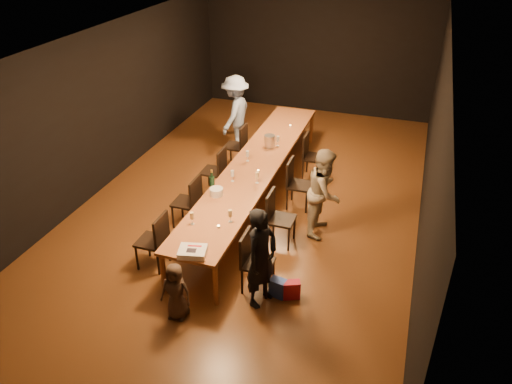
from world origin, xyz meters
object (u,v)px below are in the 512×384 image
(woman_birthday, at_px, (261,258))
(champagne_bottle, at_px, (212,180))
(table, at_px, (255,166))
(woman_tan, at_px, (324,192))
(child, at_px, (176,291))
(plate_stack, at_px, (216,192))
(chair_left_1, at_px, (186,201))
(chair_right_3, at_px, (314,157))
(chair_left_0, at_px, (152,240))
(birthday_cake, at_px, (193,252))
(chair_left_3, at_px, (235,146))
(ice_bucket, at_px, (270,141))
(chair_left_2, at_px, (213,171))
(chair_right_1, at_px, (281,219))
(man_blue, at_px, (235,113))
(chair_right_2, at_px, (300,184))
(chair_right_0, at_px, (258,263))

(woman_birthday, distance_m, champagne_bottle, 2.02)
(table, distance_m, woman_tan, 1.55)
(child, bearing_deg, plate_stack, 92.93)
(chair_left_1, bearing_deg, chair_right_3, -35.31)
(chair_left_0, relative_size, child, 1.08)
(child, bearing_deg, champagne_bottle, 95.92)
(chair_left_1, bearing_deg, chair_left_0, -180.00)
(table, height_order, woman_birthday, woman_birthday)
(woman_tan, distance_m, birthday_cake, 2.60)
(woman_tan, bearing_deg, plate_stack, 113.14)
(chair_left_3, bearing_deg, ice_bucket, -114.74)
(chair_left_3, height_order, plate_stack, chair_left_3)
(chair_right_3, distance_m, chair_left_3, 1.70)
(chair_left_2, xyz_separation_m, woman_birthday, (1.82, -2.63, 0.28))
(chair_right_1, xyz_separation_m, chair_right_3, (0.00, 2.40, 0.00))
(woman_tan, distance_m, man_blue, 3.70)
(chair_right_2, bearing_deg, chair_left_3, -125.22)
(birthday_cake, xyz_separation_m, champagne_bottle, (-0.43, 1.71, 0.14))
(chair_right_1, height_order, chair_left_3, same)
(chair_left_1, height_order, woman_birthday, woman_birthday)
(birthday_cake, bearing_deg, chair_left_0, 140.17)
(chair_left_3, bearing_deg, plate_stack, -166.17)
(chair_right_2, bearing_deg, chair_right_3, 180.00)
(plate_stack, relative_size, champagne_bottle, 0.59)
(chair_left_3, xyz_separation_m, champagne_bottle, (0.48, -2.34, 0.47))
(chair_left_0, distance_m, ice_bucket, 3.34)
(birthday_cake, bearing_deg, woman_tan, 44.98)
(chair_left_0, height_order, child, chair_left_0)
(table, bearing_deg, birthday_cake, -88.76)
(chair_right_0, distance_m, child, 1.23)
(chair_left_3, distance_m, woman_birthday, 4.25)
(chair_right_3, bearing_deg, plate_stack, -23.82)
(birthday_cake, xyz_separation_m, plate_stack, (-0.30, 1.58, 0.02))
(woman_tan, distance_m, champagne_bottle, 1.87)
(chair_right_2, distance_m, woman_tan, 0.90)
(chair_left_2, bearing_deg, ice_bucket, -47.82)
(chair_left_2, relative_size, child, 1.08)
(child, bearing_deg, chair_right_2, 71.65)
(chair_right_2, xyz_separation_m, chair_left_3, (-1.70, 1.20, 0.00))
(man_blue, height_order, child, man_blue)
(chair_left_2, relative_size, ice_bucket, 3.92)
(child, height_order, ice_bucket, ice_bucket)
(champagne_bottle, bearing_deg, child, -80.38)
(woman_tan, xyz_separation_m, plate_stack, (-1.66, -0.64, 0.05))
(chair_left_2, height_order, child, chair_left_2)
(table, bearing_deg, woman_tan, -23.98)
(chair_left_1, distance_m, champagne_bottle, 0.68)
(ice_bucket, bearing_deg, champagne_bottle, -101.65)
(chair_left_2, distance_m, ice_bucket, 1.25)
(chair_left_0, relative_size, plate_stack, 4.24)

